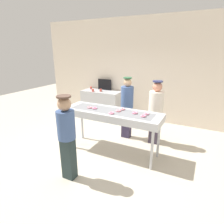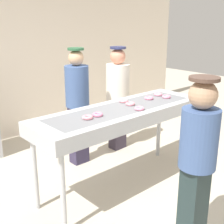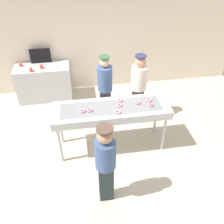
{
  "view_description": "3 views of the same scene",
  "coord_description": "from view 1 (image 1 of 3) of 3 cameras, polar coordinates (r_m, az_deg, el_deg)",
  "views": [
    {
      "loc": [
        1.85,
        -3.61,
        2.37
      ],
      "look_at": [
        0.03,
        -0.03,
        1.03
      ],
      "focal_mm": 30.14,
      "sensor_mm": 36.0,
      "label": 1
    },
    {
      "loc": [
        -2.45,
        -2.55,
        2.09
      ],
      "look_at": [
        -0.2,
        -0.05,
        1.05
      ],
      "focal_mm": 49.55,
      "sensor_mm": 36.0,
      "label": 2
    },
    {
      "loc": [
        -0.56,
        -3.69,
        3.83
      ],
      "look_at": [
        -0.0,
        -0.14,
        1.03
      ],
      "focal_mm": 38.54,
      "sensor_mm": 36.0,
      "label": 3
    }
  ],
  "objects": [
    {
      "name": "strawberry_donut_3",
      "position": [
        4.34,
        3.22,
        0.88
      ],
      "size": [
        0.15,
        0.15,
        0.04
      ],
      "primitive_type": "torus",
      "rotation": [
        0.0,
        0.0,
        1.97
      ],
      "color": "pink",
      "rests_on": "fryer_conveyor"
    },
    {
      "name": "strawberry_donut_1",
      "position": [
        4.22,
        1.95,
        0.38
      ],
      "size": [
        0.16,
        0.16,
        0.04
      ],
      "primitive_type": "torus",
      "rotation": [
        0.0,
        0.0,
        0.97
      ],
      "color": "pink",
      "rests_on": "fryer_conveyor"
    },
    {
      "name": "ground_plane",
      "position": [
        4.7,
        -0.11,
        -11.8
      ],
      "size": [
        16.0,
        16.0,
        0.0
      ],
      "primitive_type": "plane",
      "color": "beige"
    },
    {
      "name": "prep_counter",
      "position": [
        6.9,
        -3.2,
        2.52
      ],
      "size": [
        1.42,
        0.61,
        0.95
      ],
      "primitive_type": "cube",
      "color": "#B7BABF",
      "rests_on": "ground"
    },
    {
      "name": "worker_baker",
      "position": [
        4.86,
        13.14,
        1.11
      ],
      "size": [
        0.37,
        0.37,
        1.65
      ],
      "rotation": [
        0.0,
        0.0,
        3.0
      ],
      "color": "#372E3D",
      "rests_on": "ground"
    },
    {
      "name": "worker_assistant",
      "position": [
        5.09,
        4.57,
        2.28
      ],
      "size": [
        0.33,
        0.33,
        1.69
      ],
      "rotation": [
        0.0,
        0.0,
        3.22
      ],
      "color": "#302944",
      "rests_on": "ground"
    },
    {
      "name": "paper_cup_2",
      "position": [
        6.72,
        -5.82,
        6.58
      ],
      "size": [
        0.08,
        0.08,
        0.09
      ],
      "primitive_type": "cylinder",
      "color": "#CC4C3F",
      "rests_on": "prep_counter"
    },
    {
      "name": "customer_waiting",
      "position": [
        3.5,
        -13.58,
        -6.42
      ],
      "size": [
        0.32,
        0.32,
        1.63
      ],
      "rotation": [
        0.0,
        0.0,
        0.06
      ],
      "color": "#213132",
      "rests_on": "ground"
    },
    {
      "name": "fryer_conveyor",
      "position": [
        4.3,
        -0.12,
        -0.74
      ],
      "size": [
        2.3,
        0.71,
        1.04
      ],
      "color": "#B7BABF",
      "rests_on": "ground"
    },
    {
      "name": "strawberry_donut_0",
      "position": [
        3.94,
        9.49,
        -1.18
      ],
      "size": [
        0.15,
        0.15,
        0.04
      ],
      "primitive_type": "torus",
      "rotation": [
        0.0,
        0.0,
        1.95
      ],
      "color": "pink",
      "rests_on": "fryer_conveyor"
    },
    {
      "name": "strawberry_donut_5",
      "position": [
        4.49,
        -6.77,
        1.42
      ],
      "size": [
        0.13,
        0.13,
        0.04
      ],
      "primitive_type": "torus",
      "rotation": [
        0.0,
        0.0,
        1.72
      ],
      "color": "pink",
      "rests_on": "fryer_conveyor"
    },
    {
      "name": "strawberry_donut_7",
      "position": [
        4.08,
        10.42,
        -0.54
      ],
      "size": [
        0.14,
        0.14,
        0.04
      ],
      "primitive_type": "torus",
      "rotation": [
        0.0,
        0.0,
        2.96
      ],
      "color": "pink",
      "rests_on": "fryer_conveyor"
    },
    {
      "name": "strawberry_donut_4",
      "position": [
        4.06,
        -0.18,
        -0.32
      ],
      "size": [
        0.12,
        0.12,
        0.04
      ],
      "primitive_type": "torus",
      "rotation": [
        0.0,
        0.0,
        3.13
      ],
      "color": "pink",
      "rests_on": "fryer_conveyor"
    },
    {
      "name": "back_wall",
      "position": [
        6.49,
        10.51,
        12.15
      ],
      "size": [
        8.0,
        0.12,
        3.38
      ],
      "primitive_type": "cube",
      "color": "beige",
      "rests_on": "ground"
    },
    {
      "name": "strawberry_donut_6",
      "position": [
        4.42,
        -5.24,
        1.19
      ],
      "size": [
        0.15,
        0.15,
        0.04
      ],
      "primitive_type": "torus",
      "rotation": [
        0.0,
        0.0,
        0.33
      ],
      "color": "pink",
      "rests_on": "fryer_conveyor"
    },
    {
      "name": "paper_cup_1",
      "position": [
        7.16,
        -6.39,
        7.3
      ],
      "size": [
        0.08,
        0.08,
        0.09
      ],
      "primitive_type": "cylinder",
      "color": "#CC4C3F",
      "rests_on": "prep_counter"
    },
    {
      "name": "menu_display",
      "position": [
        6.97,
        -2.25,
        8.33
      ],
      "size": [
        0.53,
        0.04,
        0.39
      ],
      "primitive_type": "cube",
      "color": "black",
      "rests_on": "prep_counter"
    },
    {
      "name": "paper_cup_0",
      "position": [
        6.7,
        -3.45,
        6.62
      ],
      "size": [
        0.08,
        0.08,
        0.09
      ],
      "primitive_type": "cylinder",
      "color": "#CC4C3F",
      "rests_on": "prep_counter"
    },
    {
      "name": "strawberry_donut_2",
      "position": [
        4.11,
        6.96,
        -0.25
      ],
      "size": [
        0.15,
        0.15,
        0.04
      ],
      "primitive_type": "torus",
      "rotation": [
        0.0,
        0.0,
        2.82
      ],
      "color": "pink",
      "rests_on": "fryer_conveyor"
    }
  ]
}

